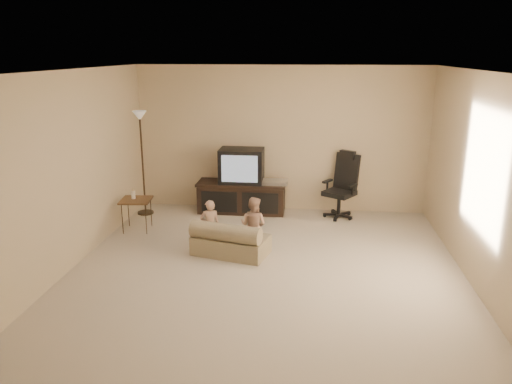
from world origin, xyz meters
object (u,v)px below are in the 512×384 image
at_px(child_sofa, 229,241).
at_px(side_table, 136,200).
at_px(toddler_left, 210,226).
at_px(floor_lamp, 141,140).
at_px(office_chair, 341,194).
at_px(toddler_right, 253,225).
at_px(tv_stand, 242,186).

bearing_deg(child_sofa, side_table, 167.16).
xyz_separation_m(side_table, toddler_left, (1.32, -0.73, -0.11)).
bearing_deg(floor_lamp, toddler_left, -46.55).
height_order(office_chair, floor_lamp, floor_lamp).
bearing_deg(child_sofa, floor_lamp, 151.24).
relative_size(office_chair, toddler_left, 1.48).
relative_size(side_table, child_sofa, 0.61).
relative_size(floor_lamp, toddler_right, 2.20).
bearing_deg(toddler_left, toddler_right, 167.12).
distance_m(side_table, toddler_left, 1.52).
bearing_deg(floor_lamp, tv_stand, 10.73).
xyz_separation_m(child_sofa, toddler_right, (0.32, 0.13, 0.20)).
bearing_deg(toddler_right, floor_lamp, -16.57).
relative_size(office_chair, toddler_right, 1.39).
height_order(office_chair, side_table, office_chair).
xyz_separation_m(office_chair, toddler_right, (-1.29, -1.75, 0.00)).
distance_m(tv_stand, child_sofa, 1.98).
height_order(side_table, toddler_right, toddler_right).
xyz_separation_m(floor_lamp, toddler_right, (2.07, -1.52, -0.89)).
xyz_separation_m(tv_stand, floor_lamp, (-1.65, -0.31, 0.83)).
xyz_separation_m(tv_stand, side_table, (-1.51, -1.13, 0.02)).
height_order(tv_stand, toddler_right, tv_stand).
bearing_deg(tv_stand, floor_lamp, -169.42).
distance_m(side_table, toddler_right, 2.05).
bearing_deg(toddler_right, child_sofa, 42.04).
bearing_deg(toddler_right, office_chair, -106.76).
height_order(side_table, toddler_left, toddler_left).
distance_m(office_chair, toddler_right, 2.17).
height_order(floor_lamp, toddler_left, floor_lamp).
relative_size(tv_stand, side_table, 2.29).
distance_m(office_chair, side_table, 3.38).
xyz_separation_m(floor_lamp, toddler_left, (1.47, -1.55, -0.92)).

